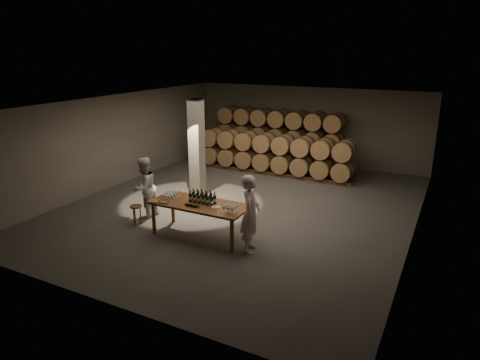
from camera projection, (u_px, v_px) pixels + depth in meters
The scene contains 15 objects.
room at pixel (197, 149), 13.91m from camera, with size 12.00×12.00×12.00m.
tasting_table at pixel (200, 207), 11.06m from camera, with size 2.60×1.10×0.90m.
barrel_stack_back at pixel (279, 136), 17.90m from camera, with size 5.48×0.95×2.31m.
barrel_stack_front at pixel (274, 153), 16.65m from camera, with size 6.26×0.95×1.57m.
bottle_cluster at pixel (202, 198), 11.03m from camera, with size 0.74×0.24×0.34m.
lying_bottles at pixel (192, 205), 10.79m from camera, with size 0.43×0.07×0.07m.
glass_cluster_left at pixel (171, 194), 11.35m from camera, with size 0.31×0.53×0.18m.
glass_cluster_right at pixel (230, 207), 10.44m from camera, with size 0.30×0.30×0.16m.
plate at pixel (216, 207), 10.75m from camera, with size 0.25×0.25×0.01m, color silver.
notebook_near at pixel (164, 202), 11.08m from camera, with size 0.23×0.19×0.03m, color olive.
notebook_corner at pixel (155, 201), 11.16m from camera, with size 0.21×0.26×0.02m, color olive.
pen at pixel (166, 204), 10.98m from camera, with size 0.01×0.01×0.14m, color black.
stool at pixel (136, 209), 11.86m from camera, with size 0.33×0.33×0.56m.
person_man at pixel (250, 214), 10.17m from camera, with size 0.70×0.46×1.92m, color silver.
person_woman at pixel (144, 188), 12.28m from camera, with size 0.87×0.68×1.79m, color silver.
Camera 1 is at (5.68, -11.23, 4.74)m, focal length 32.00 mm.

